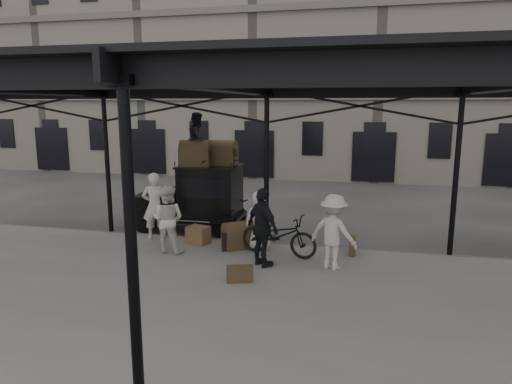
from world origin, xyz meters
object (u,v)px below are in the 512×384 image
(porter_left, at_px, (155,206))
(bicycle, at_px, (279,235))
(taxi, at_px, (201,195))
(steamer_trunk_roof_near, at_px, (195,155))
(porter_official, at_px, (263,228))
(steamer_trunk_platform, at_px, (239,237))

(porter_left, bearing_deg, bicycle, 154.73)
(taxi, bearing_deg, steamer_trunk_roof_near, -108.07)
(porter_official, distance_m, bicycle, 1.03)
(steamer_trunk_platform, bearing_deg, porter_left, 136.38)
(bicycle, relative_size, steamer_trunk_roof_near, 2.27)
(bicycle, distance_m, steamer_trunk_platform, 1.27)
(porter_official, height_order, bicycle, porter_official)
(steamer_trunk_roof_near, bearing_deg, steamer_trunk_platform, -50.30)
(porter_left, relative_size, steamer_trunk_platform, 2.34)
(taxi, height_order, steamer_trunk_platform, taxi)
(porter_left, height_order, steamer_trunk_roof_near, steamer_trunk_roof_near)
(taxi, distance_m, bicycle, 3.79)
(taxi, relative_size, steamer_trunk_platform, 4.26)
(porter_official, relative_size, steamer_trunk_roof_near, 2.11)
(porter_official, bearing_deg, bicycle, -62.07)
(porter_left, height_order, porter_official, porter_left)
(porter_left, xyz_separation_m, bicycle, (3.82, -0.62, -0.45))
(taxi, relative_size, porter_left, 1.82)
(steamer_trunk_platform, bearing_deg, porter_official, -90.57)
(steamer_trunk_roof_near, xyz_separation_m, steamer_trunk_platform, (1.86, -1.69, -2.06))
(bicycle, distance_m, steamer_trunk_roof_near, 4.10)
(steamer_trunk_roof_near, height_order, steamer_trunk_platform, steamer_trunk_roof_near)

